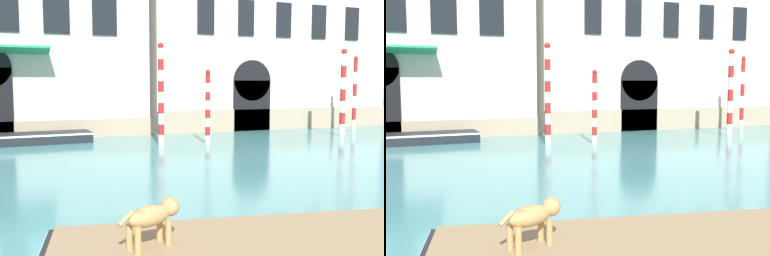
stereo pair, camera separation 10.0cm
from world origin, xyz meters
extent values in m
cube|color=tan|center=(-2.25, 23.80, 0.45)|extent=(11.23, 0.16, 0.90)
cube|color=black|center=(-3.37, 23.81, 5.89)|extent=(1.19, 0.10, 1.82)
cube|color=black|center=(-1.13, 23.81, 5.89)|extent=(1.19, 0.10, 1.82)
cube|color=black|center=(1.12, 23.81, 5.89)|extent=(1.19, 0.10, 1.82)
cube|color=#1E8C51|center=(-3.21, 23.15, 4.15)|extent=(3.39, 1.40, 0.29)
cube|color=beige|center=(11.21, 26.85, 7.28)|extent=(14.89, 6.00, 14.55)
cube|color=tan|center=(11.21, 23.80, 0.60)|extent=(14.89, 0.16, 1.20)
cube|color=black|center=(9.24, 23.79, 1.40)|extent=(2.25, 0.14, 2.80)
cylinder|color=black|center=(9.24, 23.79, 2.80)|extent=(2.25, 0.14, 2.25)
cube|color=black|center=(6.45, 23.81, 6.20)|extent=(0.95, 0.10, 1.93)
cube|color=black|center=(8.83, 23.81, 6.20)|extent=(0.95, 0.10, 1.93)
cube|color=black|center=(11.21, 23.81, 6.20)|extent=(0.95, 0.10, 1.93)
cube|color=black|center=(13.59, 23.81, 6.20)|extent=(0.95, 0.10, 1.93)
cube|color=black|center=(15.97, 23.81, 6.20)|extent=(0.95, 0.10, 1.93)
cube|color=white|center=(0.41, 6.58, 0.55)|extent=(6.49, 2.94, 0.08)
cube|color=#8C7251|center=(0.41, 6.58, 0.64)|extent=(6.25, 2.73, 0.06)
cylinder|color=tan|center=(-1.21, 6.86, 0.83)|extent=(0.08, 0.08, 0.32)
cylinder|color=tan|center=(-1.14, 6.69, 0.83)|extent=(0.08, 0.08, 0.32)
cylinder|color=tan|center=(-1.63, 6.70, 0.83)|extent=(0.08, 0.08, 0.32)
cylinder|color=tan|center=(-1.57, 6.53, 0.83)|extent=(0.08, 0.08, 0.32)
ellipsoid|color=tan|center=(-1.39, 6.70, 1.06)|extent=(0.65, 0.45, 0.26)
ellipsoid|color=#AD7042|center=(-1.47, 6.67, 1.13)|extent=(0.31, 0.26, 0.09)
sphere|color=tan|center=(-1.08, 6.82, 1.12)|extent=(0.24, 0.24, 0.24)
cone|color=#AD7042|center=(-1.10, 6.88, 1.21)|extent=(0.07, 0.07, 0.10)
cone|color=#AD7042|center=(-1.06, 6.75, 1.21)|extent=(0.07, 0.07, 0.10)
cylinder|color=tan|center=(-1.70, 6.58, 1.10)|extent=(0.22, 0.13, 0.17)
cube|color=black|center=(-2.75, 22.32, 0.24)|extent=(5.81, 1.88, 0.47)
cube|color=white|center=(-2.75, 22.32, 0.41)|extent=(5.84, 1.91, 0.08)
cube|color=#8C7251|center=(-2.75, 22.32, 0.21)|extent=(3.22, 1.34, 0.42)
cylinder|color=white|center=(2.75, 19.82, 0.23)|extent=(0.25, 0.25, 0.46)
cylinder|color=#B21E1E|center=(2.75, 19.82, 0.69)|extent=(0.25, 0.25, 0.46)
cylinder|color=white|center=(2.75, 19.82, 1.14)|extent=(0.25, 0.25, 0.46)
cylinder|color=#B21E1E|center=(2.75, 19.82, 1.60)|extent=(0.25, 0.25, 0.46)
cylinder|color=white|center=(2.75, 19.82, 2.06)|extent=(0.25, 0.25, 0.46)
cylinder|color=#B21E1E|center=(2.75, 19.82, 2.52)|extent=(0.25, 0.25, 0.46)
cylinder|color=white|center=(2.75, 19.82, 2.98)|extent=(0.25, 0.25, 0.46)
cylinder|color=#B21E1E|center=(2.75, 19.82, 3.43)|extent=(0.25, 0.25, 0.46)
cylinder|color=white|center=(2.75, 19.82, 3.89)|extent=(0.25, 0.25, 0.46)
sphere|color=#B21E1E|center=(2.75, 19.82, 4.23)|extent=(0.26, 0.26, 0.26)
cylinder|color=white|center=(14.25, 21.35, 0.33)|extent=(0.21, 0.21, 0.65)
cylinder|color=#B21E1E|center=(14.25, 21.35, 0.98)|extent=(0.21, 0.21, 0.65)
cylinder|color=white|center=(14.25, 21.35, 1.63)|extent=(0.21, 0.21, 0.65)
cylinder|color=#B21E1E|center=(14.25, 21.35, 2.28)|extent=(0.21, 0.21, 0.65)
cylinder|color=white|center=(14.25, 21.35, 2.93)|extent=(0.21, 0.21, 0.65)
cylinder|color=#B21E1E|center=(14.25, 21.35, 3.58)|extent=(0.21, 0.21, 0.65)
sphere|color=#B21E1E|center=(14.25, 21.35, 4.00)|extent=(0.22, 0.22, 0.22)
cylinder|color=white|center=(12.36, 20.00, 0.29)|extent=(0.27, 0.27, 0.59)
cylinder|color=#B21E1E|center=(12.36, 20.00, 0.88)|extent=(0.27, 0.27, 0.59)
cylinder|color=white|center=(12.36, 20.00, 1.47)|extent=(0.27, 0.27, 0.59)
cylinder|color=#B21E1E|center=(12.36, 20.00, 2.05)|extent=(0.27, 0.27, 0.59)
cylinder|color=white|center=(12.36, 20.00, 2.64)|extent=(0.27, 0.27, 0.59)
cylinder|color=#B21E1E|center=(12.36, 20.00, 3.23)|extent=(0.27, 0.27, 0.59)
cylinder|color=white|center=(12.36, 20.00, 3.81)|extent=(0.27, 0.27, 0.59)
sphere|color=#B21E1E|center=(12.36, 20.00, 4.23)|extent=(0.29, 0.29, 0.29)
cylinder|color=white|center=(4.80, 19.57, 0.19)|extent=(0.21, 0.21, 0.38)
cylinder|color=#B21E1E|center=(4.80, 19.57, 0.57)|extent=(0.21, 0.21, 0.38)
cylinder|color=white|center=(4.80, 19.57, 0.95)|extent=(0.21, 0.21, 0.38)
cylinder|color=#B21E1E|center=(4.80, 19.57, 1.33)|extent=(0.21, 0.21, 0.38)
cylinder|color=white|center=(4.80, 19.57, 1.71)|extent=(0.21, 0.21, 0.38)
cylinder|color=#B21E1E|center=(4.80, 19.57, 2.09)|extent=(0.21, 0.21, 0.38)
cylinder|color=white|center=(4.80, 19.57, 2.47)|extent=(0.21, 0.21, 0.38)
cylinder|color=#B21E1E|center=(4.80, 19.57, 2.85)|extent=(0.21, 0.21, 0.38)
sphere|color=#B21E1E|center=(4.80, 19.57, 3.13)|extent=(0.22, 0.22, 0.22)
camera|label=1|loc=(-2.79, 1.54, 2.68)|focal=42.00mm
camera|label=2|loc=(-2.69, 1.51, 2.68)|focal=42.00mm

